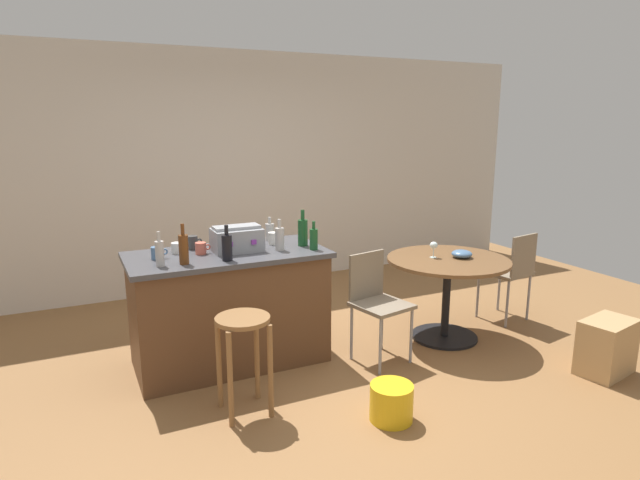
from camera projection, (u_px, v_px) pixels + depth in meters
ground_plane at (328, 372)px, 4.18m from camera, size 8.80×8.80×0.00m
back_wall at (229, 172)px, 6.16m from camera, size 8.00×0.10×2.70m
kitchen_island at (229, 308)px, 4.26m from camera, size 1.53×0.77×0.92m
wooden_stool at (243, 342)px, 3.50m from camera, size 0.36×0.36×0.68m
dining_table at (447, 277)px, 4.72m from camera, size 1.07×1.07×0.74m
folding_chair_near at (511, 269)px, 5.14m from camera, size 0.46×0.46×0.88m
folding_chair_far at (376, 298)px, 4.31m from camera, size 0.47×0.47×0.88m
toolbox at (237, 239)px, 4.19m from camera, size 0.38×0.27×0.20m
bottle_0 at (160, 253)px, 3.75m from camera, size 0.06×0.06×0.25m
bottle_1 at (280, 238)px, 4.21m from camera, size 0.07×0.07×0.25m
bottle_2 at (302, 232)px, 4.37m from camera, size 0.08×0.08×0.30m
bottle_3 at (270, 231)px, 4.57m from camera, size 0.08×0.08×0.20m
bottle_4 at (314, 239)px, 4.24m from camera, size 0.06×0.06×0.23m
bottle_5 at (227, 247)px, 3.90m from camera, size 0.08×0.08×0.27m
bottle_6 at (184, 249)px, 3.80m from camera, size 0.07×0.07×0.29m
cup_0 at (201, 248)px, 4.10m from camera, size 0.12×0.08×0.09m
cup_1 at (177, 248)px, 4.13m from camera, size 0.12×0.09×0.08m
cup_2 at (157, 253)px, 3.95m from camera, size 0.12×0.09×0.09m
cup_3 at (274, 238)px, 4.43m from camera, size 0.12×0.09×0.10m
cup_4 at (193, 242)px, 4.26m from camera, size 0.12×0.08×0.11m
wine_glass at (434, 246)px, 4.69m from camera, size 0.07×0.07×0.14m
serving_bowl at (462, 254)px, 4.70m from camera, size 0.18×0.18×0.07m
cardboard_box at (607, 347)px, 4.12m from camera, size 0.49×0.37×0.43m
plastic_bucket at (391, 402)px, 3.48m from camera, size 0.28×0.28×0.25m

